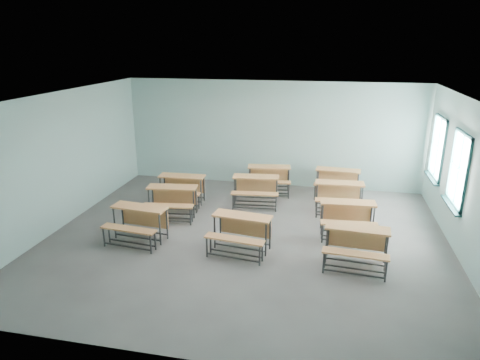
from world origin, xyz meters
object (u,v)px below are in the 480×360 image
object	(u,v)px
desk_unit_r1c0	(172,197)
desk_unit_r0c1	(241,228)
desk_unit_r0c2	(356,242)
desk_unit_r2c2	(339,193)
desk_unit_r1c2	(348,214)
desk_unit_r3c2	(337,179)
desk_unit_r0c0	(138,219)
desk_unit_r2c0	(181,186)
desk_unit_r2c1	(256,186)
desk_unit_r3c1	(269,175)

from	to	relation	value
desk_unit_r1c0	desk_unit_r0c1	bearing A→B (deg)	-41.90
desk_unit_r0c2	desk_unit_r2c2	distance (m)	2.85
desk_unit_r1c2	desk_unit_r2c2	size ratio (longest dim) A/B	1.01
desk_unit_r0c2	desk_unit_r1c0	world-z (taller)	same
desk_unit_r1c0	desk_unit_r3c2	bearing A→B (deg)	23.53
desk_unit_r0c2	desk_unit_r3c2	distance (m)	4.05
desk_unit_r0c0	desk_unit_r0c1	world-z (taller)	same
desk_unit_r0c1	desk_unit_r2c2	distance (m)	3.40
desk_unit_r3c2	desk_unit_r0c1	bearing A→B (deg)	-113.61
desk_unit_r2c0	desk_unit_r3c2	distance (m)	4.46
desk_unit_r1c2	desk_unit_r2c1	size ratio (longest dim) A/B	0.98
desk_unit_r2c2	desk_unit_r2c0	bearing A→B (deg)	-178.99
desk_unit_r1c2	desk_unit_r2c0	world-z (taller)	same
desk_unit_r3c1	desk_unit_r2c0	bearing A→B (deg)	-155.10
desk_unit_r0c2	desk_unit_r1c2	size ratio (longest dim) A/B	1.01
desk_unit_r2c2	desk_unit_r3c1	xyz separation A→B (m)	(-2.02, 1.12, 0.00)
desk_unit_r0c0	desk_unit_r2c2	distance (m)	5.17
desk_unit_r1c0	desk_unit_r1c2	xyz separation A→B (m)	(4.35, -0.19, 0.00)
desk_unit_r2c0	desk_unit_r1c2	bearing A→B (deg)	-16.24
desk_unit_r2c0	desk_unit_r2c1	size ratio (longest dim) A/B	0.96
desk_unit_r0c0	desk_unit_r3c1	distance (m)	4.50
desk_unit_r2c1	desk_unit_r1c2	bearing A→B (deg)	-37.79
desk_unit_r3c1	desk_unit_r3c2	distance (m)	1.97
desk_unit_r0c2	desk_unit_r1c2	distance (m)	1.43
desk_unit_r0c0	desk_unit_r1c2	distance (m)	4.77
desk_unit_r1c2	desk_unit_r0c2	bearing A→B (deg)	-88.70
desk_unit_r0c2	desk_unit_r3c2	xyz separation A→B (m)	(-0.35, 4.03, 0.00)
desk_unit_r0c1	desk_unit_r2c2	bearing A→B (deg)	59.74
desk_unit_r0c1	desk_unit_r1c2	world-z (taller)	same
desk_unit_r3c2	desk_unit_r1c2	bearing A→B (deg)	-81.30
desk_unit_r1c0	desk_unit_r2c2	distance (m)	4.35
desk_unit_r2c0	desk_unit_r3c2	xyz separation A→B (m)	(4.21, 1.49, 0.00)
desk_unit_r1c0	desk_unit_r2c0	xyz separation A→B (m)	(-0.08, 0.93, 0.00)
desk_unit_r1c0	desk_unit_r3c1	distance (m)	3.19
desk_unit_r0c1	desk_unit_r3c1	xyz separation A→B (m)	(0.06, 3.82, 0.00)
desk_unit_r0c0	desk_unit_r0c2	bearing A→B (deg)	4.17
desk_unit_r0c2	desk_unit_r1c0	distance (m)	4.76
desk_unit_r0c2	desk_unit_r3c1	distance (m)	4.58
desk_unit_r2c0	desk_unit_r2c1	distance (m)	2.05
desk_unit_r2c2	desk_unit_r0c1	bearing A→B (deg)	-130.44
desk_unit_r1c0	desk_unit_r0c2	bearing A→B (deg)	-26.63
desk_unit_r0c1	desk_unit_r2c1	world-z (taller)	same
desk_unit_r1c2	desk_unit_r3c1	distance (m)	3.35
desk_unit_r1c0	desk_unit_r3c1	xyz separation A→B (m)	(2.16, 2.34, 0.00)
desk_unit_r3c1	desk_unit_r3c2	size ratio (longest dim) A/B	1.03
desk_unit_r0c1	desk_unit_r2c0	world-z (taller)	same
desk_unit_r0c1	desk_unit_r1c2	distance (m)	2.59
desk_unit_r0c2	desk_unit_r2c1	distance (m)	3.86
desk_unit_r0c2	desk_unit_r1c2	bearing A→B (deg)	99.79
desk_unit_r2c0	desk_unit_r2c1	xyz separation A→B (m)	(2.02, 0.36, 0.00)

